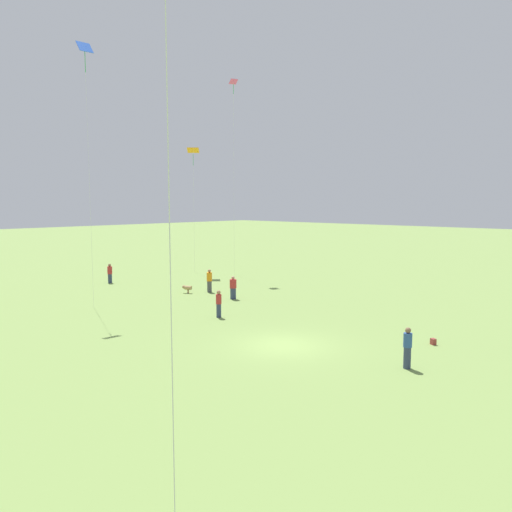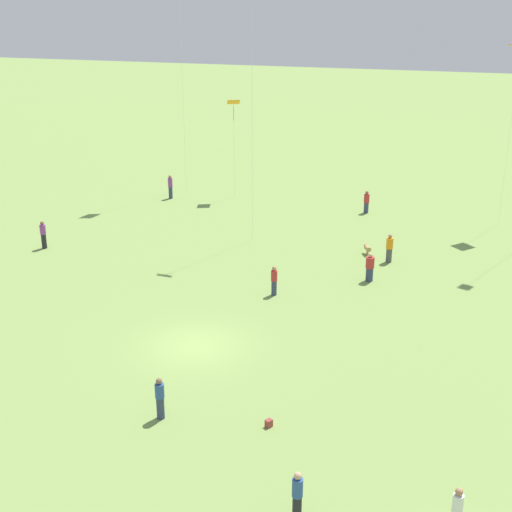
{
  "view_description": "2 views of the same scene",
  "coord_description": "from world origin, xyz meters",
  "px_view_note": "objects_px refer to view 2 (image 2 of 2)",
  "views": [
    {
      "loc": [
        -14.94,
        18.1,
        6.87
      ],
      "look_at": [
        3.07,
        -1.34,
        4.01
      ],
      "focal_mm": 35.0,
      "sensor_mm": 36.0,
      "label": 1
    },
    {
      "loc": [
        -27.15,
        -11.25,
        15.51
      ],
      "look_at": [
        0.44,
        -2.79,
        4.57
      ],
      "focal_mm": 50.0,
      "sensor_mm": 36.0,
      "label": 2
    }
  ],
  "objects_px": {
    "person_6": "(366,202)",
    "kite_8": "(233,105)",
    "person_1": "(370,268)",
    "person_2": "(297,495)",
    "person_5": "(43,235)",
    "person_9": "(457,512)",
    "picnic_bag_0": "(269,423)",
    "person_0": "(389,248)",
    "person_3": "(160,398)",
    "dog_0": "(367,248)",
    "person_8": "(170,187)",
    "person_7": "(274,281)"
  },
  "relations": [
    {
      "from": "person_0",
      "to": "person_8",
      "type": "xyz_separation_m",
      "value": [
        8.86,
        18.03,
        0.08
      ]
    },
    {
      "from": "person_0",
      "to": "person_1",
      "type": "height_order",
      "value": "person_0"
    },
    {
      "from": "person_6",
      "to": "person_9",
      "type": "distance_m",
      "value": 32.87
    },
    {
      "from": "person_1",
      "to": "person_9",
      "type": "bearing_deg",
      "value": 27.46
    },
    {
      "from": "person_5",
      "to": "person_9",
      "type": "bearing_deg",
      "value": -79.62
    },
    {
      "from": "person_3",
      "to": "person_8",
      "type": "bearing_deg",
      "value": -174.6
    },
    {
      "from": "person_2",
      "to": "person_5",
      "type": "distance_m",
      "value": 28.52
    },
    {
      "from": "person_0",
      "to": "dog_0",
      "type": "distance_m",
      "value": 1.78
    },
    {
      "from": "person_8",
      "to": "person_9",
      "type": "xyz_separation_m",
      "value": [
        -31.3,
        -22.81,
        -0.05
      ]
    },
    {
      "from": "person_8",
      "to": "picnic_bag_0",
      "type": "distance_m",
      "value": 31.72
    },
    {
      "from": "person_3",
      "to": "person_6",
      "type": "distance_m",
      "value": 28.97
    },
    {
      "from": "person_8",
      "to": "kite_8",
      "type": "bearing_deg",
      "value": 179.94
    },
    {
      "from": "person_3",
      "to": "picnic_bag_0",
      "type": "height_order",
      "value": "person_3"
    },
    {
      "from": "person_0",
      "to": "person_2",
      "type": "distance_m",
      "value": 23.04
    },
    {
      "from": "person_8",
      "to": "person_9",
      "type": "bearing_deg",
      "value": 102.25
    },
    {
      "from": "person_6",
      "to": "dog_0",
      "type": "relative_size",
      "value": 2.21
    },
    {
      "from": "person_2",
      "to": "person_7",
      "type": "relative_size",
      "value": 1.03
    },
    {
      "from": "person_1",
      "to": "person_5",
      "type": "bearing_deg",
      "value": -76.55
    },
    {
      "from": "kite_8",
      "to": "picnic_bag_0",
      "type": "distance_m",
      "value": 32.32
    },
    {
      "from": "person_2",
      "to": "person_5",
      "type": "xyz_separation_m",
      "value": [
        19.09,
        21.19,
        0.04
      ]
    },
    {
      "from": "person_0",
      "to": "person_1",
      "type": "xyz_separation_m",
      "value": [
        -3.28,
        0.68,
        -0.07
      ]
    },
    {
      "from": "person_7",
      "to": "picnic_bag_0",
      "type": "relative_size",
      "value": 5.12
    },
    {
      "from": "person_0",
      "to": "person_6",
      "type": "relative_size",
      "value": 1.07
    },
    {
      "from": "picnic_bag_0",
      "to": "kite_8",
      "type": "bearing_deg",
      "value": 21.01
    },
    {
      "from": "person_0",
      "to": "person_2",
      "type": "relative_size",
      "value": 1.04
    },
    {
      "from": "person_0",
      "to": "person_8",
      "type": "distance_m",
      "value": 20.09
    },
    {
      "from": "kite_8",
      "to": "dog_0",
      "type": "relative_size",
      "value": 10.11
    },
    {
      "from": "person_1",
      "to": "person_7",
      "type": "relative_size",
      "value": 1.01
    },
    {
      "from": "kite_8",
      "to": "dog_0",
      "type": "xyz_separation_m",
      "value": [
        -9.95,
        -12.0,
        -6.74
      ]
    },
    {
      "from": "kite_8",
      "to": "dog_0",
      "type": "height_order",
      "value": "kite_8"
    },
    {
      "from": "person_1",
      "to": "picnic_bag_0",
      "type": "bearing_deg",
      "value": 6.11
    },
    {
      "from": "person_2",
      "to": "kite_8",
      "type": "height_order",
      "value": "kite_8"
    },
    {
      "from": "person_1",
      "to": "kite_8",
      "type": "xyz_separation_m",
      "value": [
        14.15,
        12.78,
        6.35
      ]
    },
    {
      "from": "person_6",
      "to": "person_8",
      "type": "distance_m",
      "value": 15.2
    },
    {
      "from": "person_8",
      "to": "person_9",
      "type": "relative_size",
      "value": 1.06
    },
    {
      "from": "person_6",
      "to": "kite_8",
      "type": "bearing_deg",
      "value": -74.34
    },
    {
      "from": "person_6",
      "to": "dog_0",
      "type": "distance_m",
      "value": 8.72
    },
    {
      "from": "person_5",
      "to": "person_6",
      "type": "relative_size",
      "value": 1.08
    },
    {
      "from": "person_7",
      "to": "person_8",
      "type": "distance_m",
      "value": 20.14
    },
    {
      "from": "person_3",
      "to": "person_6",
      "type": "xyz_separation_m",
      "value": [
        28.76,
        -3.42,
        -0.05
      ]
    },
    {
      "from": "person_6",
      "to": "dog_0",
      "type": "xyz_separation_m",
      "value": [
        -8.6,
        -1.39,
        -0.41
      ]
    },
    {
      "from": "dog_0",
      "to": "person_9",
      "type": "bearing_deg",
      "value": -101.22
    },
    {
      "from": "person_0",
      "to": "person_3",
      "type": "bearing_deg",
      "value": -92.75
    },
    {
      "from": "person_2",
      "to": "picnic_bag_0",
      "type": "relative_size",
      "value": 5.3
    },
    {
      "from": "person_5",
      "to": "person_9",
      "type": "relative_size",
      "value": 1.01
    },
    {
      "from": "person_7",
      "to": "person_5",
      "type": "bearing_deg",
      "value": 95.47
    },
    {
      "from": "person_0",
      "to": "person_1",
      "type": "bearing_deg",
      "value": -86.4
    },
    {
      "from": "person_8",
      "to": "person_9",
      "type": "distance_m",
      "value": 38.73
    },
    {
      "from": "dog_0",
      "to": "picnic_bag_0",
      "type": "relative_size",
      "value": 2.33
    },
    {
      "from": "person_1",
      "to": "dog_0",
      "type": "xyz_separation_m",
      "value": [
        4.21,
        0.77,
        -0.39
      ]
    }
  ]
}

